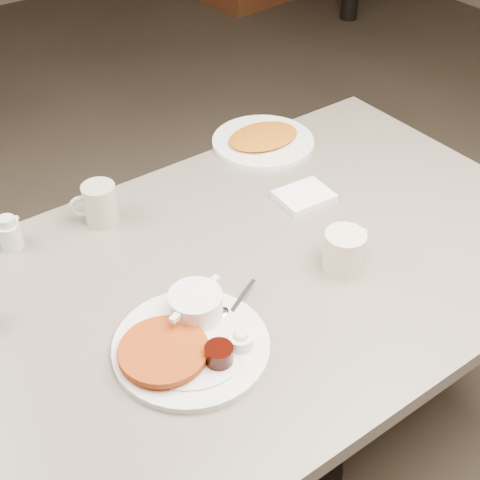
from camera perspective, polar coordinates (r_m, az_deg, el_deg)
diner_table at (r=1.55m, az=0.44°, el=-7.27°), size 1.50×0.90×0.75m
main_plate at (r=1.26m, az=-4.43°, el=-8.32°), size 0.39×0.38×0.07m
coffee_mug_near at (r=1.43m, az=9.02°, el=-0.83°), size 0.13×0.10×0.09m
napkin at (r=1.64m, az=5.53°, el=3.77°), size 0.14×0.11×0.02m
coffee_mug_far at (r=1.57m, az=-12.01°, el=3.04°), size 0.12×0.10×0.10m
creamer_right at (r=1.55m, az=-19.22°, el=0.52°), size 0.08×0.06×0.08m
hash_plate at (r=1.84m, az=2.00°, el=8.59°), size 0.30×0.30×0.04m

